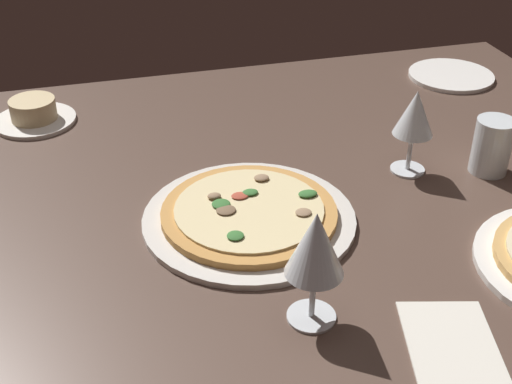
% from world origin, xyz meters
% --- Properties ---
extents(dining_table, '(1.50, 1.10, 0.04)m').
position_xyz_m(dining_table, '(0.00, 0.00, 0.02)').
color(dining_table, brown).
rests_on(dining_table, ground).
extents(pizza_main, '(0.33, 0.33, 0.03)m').
position_xyz_m(pizza_main, '(-0.04, -0.07, 0.05)').
color(pizza_main, silver).
rests_on(pizza_main, dining_table).
extents(ramekin_on_saucer, '(0.16, 0.16, 0.05)m').
position_xyz_m(ramekin_on_saucer, '(-0.36, 0.38, 0.06)').
color(ramekin_on_saucer, silver).
rests_on(ramekin_on_saucer, dining_table).
extents(wine_glass_far, '(0.07, 0.07, 0.16)m').
position_xyz_m(wine_glass_far, '(-0.02, -0.30, 0.15)').
color(wine_glass_far, silver).
rests_on(wine_glass_far, dining_table).
extents(wine_glass_near, '(0.07, 0.07, 0.15)m').
position_xyz_m(wine_glass_near, '(0.27, 0.01, 0.15)').
color(wine_glass_near, silver).
rests_on(wine_glass_near, dining_table).
extents(water_glass, '(0.07, 0.07, 0.10)m').
position_xyz_m(water_glass, '(0.40, -0.03, 0.08)').
color(water_glass, silver).
rests_on(water_glass, dining_table).
extents(side_plate, '(0.19, 0.19, 0.01)m').
position_xyz_m(side_plate, '(0.55, 0.36, 0.04)').
color(side_plate, white).
rests_on(side_plate, dining_table).
extents(paper_menu, '(0.15, 0.20, 0.00)m').
position_xyz_m(paper_menu, '(0.13, -0.40, 0.04)').
color(paper_menu, silver).
rests_on(paper_menu, dining_table).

